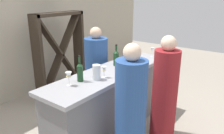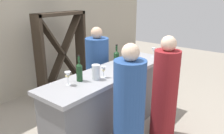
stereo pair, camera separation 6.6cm
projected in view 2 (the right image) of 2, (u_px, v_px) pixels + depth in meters
name	position (u px, v px, depth m)	size (l,w,h in m)	color
ground_plane	(112.00, 130.00, 3.39)	(12.00, 12.00, 0.00)	#9E9384
back_wall	(21.00, 25.00, 4.25)	(8.00, 0.10, 2.80)	#B2A893
bar_counter	(112.00, 101.00, 3.24)	(2.23, 0.59, 0.95)	slate
wine_rack	(62.00, 54.00, 4.46)	(1.09, 0.28, 1.63)	#33281E
wine_bottle_leftmost_olive_green	(79.00, 71.00, 2.69)	(0.07, 0.07, 0.32)	#193D1E
wine_bottle_second_left_near_black	(128.00, 62.00, 3.12)	(0.08, 0.08, 0.28)	black
wine_bottle_center_olive_green	(117.00, 58.00, 3.27)	(0.08, 0.08, 0.32)	#193D1E
wine_glass_near_left	(153.00, 50.00, 3.73)	(0.06, 0.06, 0.16)	white
wine_glass_near_center	(103.00, 70.00, 2.81)	(0.07, 0.07, 0.15)	white
wine_glass_near_right	(68.00, 76.00, 2.56)	(0.07, 0.07, 0.16)	white
water_pitcher	(96.00, 72.00, 2.74)	(0.10, 0.10, 0.19)	silver
person_left_guest	(129.00, 114.00, 2.49)	(0.39, 0.39, 1.49)	#284C8C
person_center_guest	(165.00, 93.00, 3.03)	(0.44, 0.44, 1.47)	maroon
person_server_behind	(98.00, 74.00, 3.82)	(0.48, 0.48, 1.46)	#284C8C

